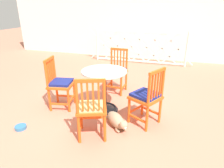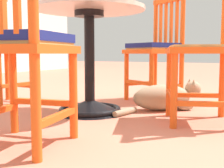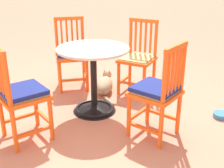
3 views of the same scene
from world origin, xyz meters
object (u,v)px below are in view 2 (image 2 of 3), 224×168
at_px(cafe_table, 90,72).
at_px(orange_chair_tucked_in, 1,50).
at_px(orange_chair_at_corner, 18,46).
at_px(tabby_cat, 167,97).
at_px(orange_chair_facing_out, 206,50).
at_px(orange_chair_near_fence, 156,50).

xyz_separation_m(cafe_table, orange_chair_tucked_in, (-0.03, 0.84, 0.16)).
bearing_deg(orange_chair_tucked_in, cafe_table, -88.23).
height_order(cafe_table, orange_chair_tucked_in, orange_chair_tucked_in).
xyz_separation_m(orange_chair_at_corner, tabby_cat, (1.13, -0.31, -0.35)).
bearing_deg(tabby_cat, orange_chair_facing_out, -129.88).
bearing_deg(orange_chair_at_corner, cafe_table, 9.52).
bearing_deg(cafe_table, orange_chair_facing_out, -83.75).
height_order(orange_chair_facing_out, orange_chair_tucked_in, same).
bearing_deg(orange_chair_near_fence, orange_chair_tucked_in, 126.35).
height_order(orange_chair_near_fence, orange_chair_tucked_in, same).
distance_m(orange_chair_at_corner, orange_chair_tucked_in, 1.23).
bearing_deg(orange_chair_at_corner, tabby_cat, -15.48).
bearing_deg(orange_chair_tucked_in, tabby_cat, -73.63).
distance_m(orange_chair_tucked_in, tabby_cat, 1.38).
bearing_deg(orange_chair_facing_out, orange_chair_tucked_in, 93.91).
bearing_deg(cafe_table, orange_chair_tucked_in, 91.77).
distance_m(orange_chair_near_fence, tabby_cat, 0.58).
xyz_separation_m(orange_chair_facing_out, orange_chair_tucked_in, (-0.11, 1.60, 0.01)).
relative_size(orange_chair_at_corner, orange_chair_tucked_in, 1.00).
bearing_deg(tabby_cat, orange_chair_near_fence, 30.40).
bearing_deg(orange_chair_at_corner, orange_chair_facing_out, -36.17).
bearing_deg(tabby_cat, orange_chair_at_corner, 164.52).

